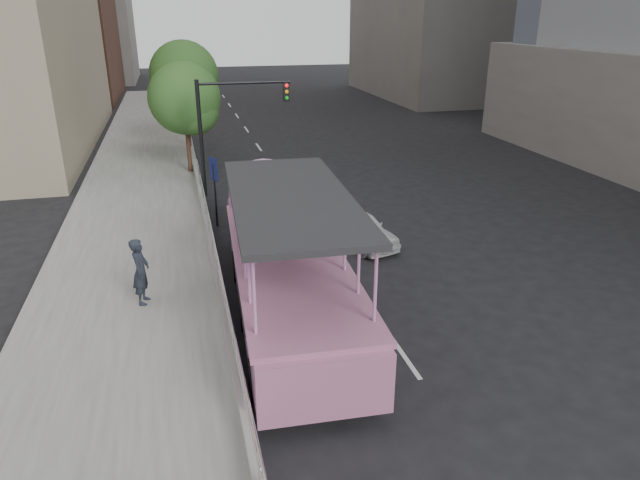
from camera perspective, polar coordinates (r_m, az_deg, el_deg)
ground at (r=15.85m, az=2.13°, el=-7.96°), size 160.00×160.00×0.00m
sidewalk at (r=24.50m, az=-17.70°, el=2.40°), size 5.50×80.00×0.30m
kerb_wall at (r=16.91m, az=-10.01°, el=-4.45°), size 0.24×30.00×0.36m
guardrail at (r=16.63m, az=-10.16°, el=-2.40°), size 0.07×22.00×0.71m
duck_boat at (r=16.16m, az=-3.60°, el=-1.85°), size 3.30×11.42×3.75m
car at (r=20.67m, az=3.92°, el=1.22°), size 2.42×3.85×1.22m
pedestrian_near at (r=16.43m, az=-17.49°, el=-3.00°), size 0.58×0.77×1.90m
parking_sign at (r=22.40m, az=-10.51°, el=5.56°), size 0.26×0.58×2.76m
traffic_signal at (r=26.15m, az=-9.30°, el=11.92°), size 4.20×0.32×5.20m
street_tree_near at (r=29.40m, az=-13.19°, el=13.35°), size 3.52×3.52×5.72m
street_tree_far at (r=35.30m, az=-13.26°, el=15.48°), size 3.97×3.97×6.45m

